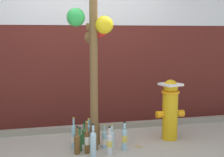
{
  "coord_description": "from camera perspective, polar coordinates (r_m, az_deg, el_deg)",
  "views": [
    {
      "loc": [
        -0.82,
        -3.75,
        1.48
      ],
      "look_at": [
        0.2,
        0.3,
        0.91
      ],
      "focal_mm": 54.06,
      "sensor_mm": 36.0,
      "label": 1
    }
  ],
  "objects": [
    {
      "name": "bottle_2",
      "position": [
        4.22,
        -4.24,
        -10.41
      ],
      "size": [
        0.06,
        0.06,
        0.4
      ],
      "color": "brown",
      "rests_on": "ground_plane"
    },
    {
      "name": "bottle_10",
      "position": [
        4.57,
        -4.67,
        -9.55
      ],
      "size": [
        0.08,
        0.08,
        0.32
      ],
      "color": "#337038",
      "rests_on": "ground_plane"
    },
    {
      "name": "bottle_8",
      "position": [
        4.39,
        -6.48,
        -9.72
      ],
      "size": [
        0.06,
        0.06,
        0.41
      ],
      "color": "#93CCE0",
      "rests_on": "ground_plane"
    },
    {
      "name": "fire_hydrant",
      "position": [
        4.74,
        9.81,
        -4.96
      ],
      "size": [
        0.41,
        0.31,
        0.84
      ],
      "color": "gold",
      "rests_on": "ground_plane"
    },
    {
      "name": "litter_0",
      "position": [
        4.5,
        4.52,
        -11.37
      ],
      "size": [
        0.09,
        0.12,
        0.01
      ],
      "primitive_type": "cube",
      "rotation": [
        0.0,
        0.0,
        1.63
      ],
      "color": "tan",
      "rests_on": "ground_plane"
    },
    {
      "name": "bottle_0",
      "position": [
        4.42,
        -0.04,
        -10.09
      ],
      "size": [
        0.08,
        0.08,
        0.3
      ],
      "color": "#B2DBEA",
      "rests_on": "ground_plane"
    },
    {
      "name": "building_wall",
      "position": [
        5.39,
        -5.41,
        12.69
      ],
      "size": [
        10.0,
        0.21,
        3.88
      ],
      "color": "#561E19",
      "rests_on": "ground_plane"
    },
    {
      "name": "bottle_3",
      "position": [
        4.39,
        -1.33,
        -10.31
      ],
      "size": [
        0.06,
        0.06,
        0.32
      ],
      "color": "#93CCE0",
      "rests_on": "ground_plane"
    },
    {
      "name": "bottle_6",
      "position": [
        4.54,
        -2.41,
        -9.22
      ],
      "size": [
        0.06,
        0.06,
        0.36
      ],
      "color": "brown",
      "rests_on": "ground_plane"
    },
    {
      "name": "bottle_5",
      "position": [
        4.42,
        -3.86,
        -9.51
      ],
      "size": [
        0.08,
        0.08,
        0.39
      ],
      "color": "#93CCE0",
      "rests_on": "ground_plane"
    },
    {
      "name": "memorial_post",
      "position": [
        4.16,
        -3.23,
        10.97
      ],
      "size": [
        0.56,
        0.41,
        2.95
      ],
      "color": "brown",
      "rests_on": "ground_plane"
    },
    {
      "name": "curb_strip",
      "position": [
        5.19,
        -4.46,
        -8.32
      ],
      "size": [
        8.0,
        0.12,
        0.08
      ],
      "primitive_type": "cube",
      "color": "gray",
      "rests_on": "ground_plane"
    },
    {
      "name": "bottle_9",
      "position": [
        4.22,
        -5.94,
        -10.81
      ],
      "size": [
        0.07,
        0.07,
        0.35
      ],
      "color": "brown",
      "rests_on": "ground_plane"
    },
    {
      "name": "bottle_11",
      "position": [
        4.11,
        -3.2,
        -10.86
      ],
      "size": [
        0.07,
        0.07,
        0.4
      ],
      "color": "#B2DBEA",
      "rests_on": "ground_plane"
    },
    {
      "name": "bottle_1",
      "position": [
        4.17,
        -0.41,
        -10.92
      ],
      "size": [
        0.07,
        0.07,
        0.35
      ],
      "color": "silver",
      "rests_on": "ground_plane"
    },
    {
      "name": "bottle_7",
      "position": [
        4.32,
        2.11,
        -10.09
      ],
      "size": [
        0.07,
        0.07,
        0.37
      ],
      "color": "#93CCE0",
      "rests_on": "ground_plane"
    },
    {
      "name": "bottle_4",
      "position": [
        4.32,
        -5.47,
        -10.49
      ],
      "size": [
        0.06,
        0.06,
        0.3
      ],
      "color": "#337038",
      "rests_on": "ground_plane"
    }
  ]
}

